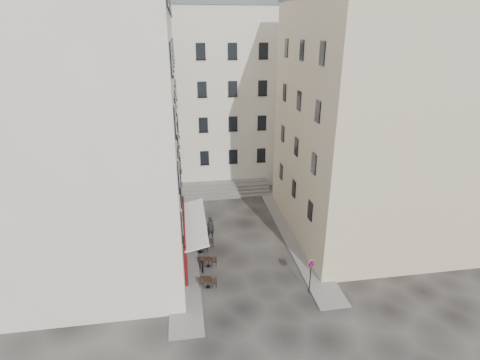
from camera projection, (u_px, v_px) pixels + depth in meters
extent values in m
plane|color=black|center=(246.00, 261.00, 27.58)|extent=(90.00, 90.00, 0.00)
cube|color=slate|center=(184.00, 237.00, 30.58)|extent=(2.00, 22.00, 0.12)
cube|color=slate|center=(293.00, 235.00, 30.96)|extent=(2.00, 18.00, 0.12)
cube|color=beige|center=(86.00, 123.00, 25.13)|extent=(12.00, 16.00, 20.00)
cube|color=beige|center=(373.00, 125.00, 28.97)|extent=(12.00, 14.00, 18.00)
cube|color=beige|center=(209.00, 97.00, 41.56)|extent=(18.00, 10.00, 18.00)
cube|color=slate|center=(206.00, 4.00, 38.12)|extent=(18.20, 10.20, 0.60)
cube|color=#43090D|center=(184.00, 238.00, 27.22)|extent=(0.25, 7.00, 3.50)
cube|color=black|center=(185.00, 242.00, 27.35)|extent=(0.06, 3.85, 2.00)
cube|color=white|center=(195.00, 222.00, 26.89)|extent=(1.58, 7.30, 0.41)
cube|color=#5D5B58|center=(227.00, 195.00, 38.47)|extent=(9.00, 1.80, 0.20)
cube|color=#5D5B58|center=(226.00, 191.00, 38.81)|extent=(9.00, 1.80, 0.20)
cube|color=#5D5B58|center=(225.00, 188.00, 39.15)|extent=(9.00, 1.80, 0.20)
cube|color=#5D5B58|center=(225.00, 184.00, 39.49)|extent=(9.00, 1.80, 0.20)
cylinder|color=black|center=(203.00, 267.00, 26.03)|extent=(0.10, 0.10, 0.90)
sphere|color=black|center=(202.00, 261.00, 25.85)|extent=(0.12, 0.12, 0.12)
cylinder|color=black|center=(200.00, 241.00, 29.24)|extent=(0.10, 0.10, 0.90)
sphere|color=black|center=(200.00, 236.00, 29.07)|extent=(0.12, 0.12, 0.12)
cylinder|color=black|center=(198.00, 221.00, 32.46)|extent=(0.10, 0.10, 0.90)
sphere|color=black|center=(197.00, 216.00, 32.28)|extent=(0.12, 0.12, 0.12)
cylinder|color=black|center=(310.00, 277.00, 23.76)|extent=(0.06, 0.06, 2.41)
cylinder|color=red|center=(311.00, 264.00, 23.40)|extent=(0.53, 0.20, 0.56)
cylinder|color=navy|center=(311.00, 264.00, 23.37)|extent=(0.39, 0.16, 0.40)
cube|color=red|center=(312.00, 265.00, 23.35)|extent=(0.31, 0.13, 0.33)
cylinder|color=black|center=(208.00, 287.00, 24.63)|extent=(0.32, 0.32, 0.02)
cylinder|color=black|center=(208.00, 283.00, 24.53)|extent=(0.04, 0.04, 0.62)
cylinder|color=black|center=(208.00, 280.00, 24.42)|extent=(0.53, 0.53, 0.04)
cube|color=black|center=(214.00, 282.00, 24.57)|extent=(0.34, 0.34, 0.80)
cube|color=black|center=(202.00, 282.00, 24.53)|extent=(0.34, 0.34, 0.80)
cylinder|color=black|center=(208.00, 266.00, 26.84)|extent=(0.33, 0.33, 0.02)
cylinder|color=black|center=(208.00, 262.00, 26.72)|extent=(0.05, 0.05, 0.65)
cylinder|color=black|center=(208.00, 259.00, 26.61)|extent=(0.55, 0.55, 0.04)
cube|color=black|center=(214.00, 261.00, 26.77)|extent=(0.35, 0.35, 0.83)
cube|color=black|center=(202.00, 262.00, 26.73)|extent=(0.35, 0.35, 0.83)
cylinder|color=black|center=(200.00, 252.00, 28.53)|extent=(0.34, 0.34, 0.02)
cylinder|color=black|center=(200.00, 248.00, 28.42)|extent=(0.05, 0.05, 0.65)
cylinder|color=black|center=(200.00, 245.00, 28.31)|extent=(0.56, 0.56, 0.04)
cube|color=black|center=(206.00, 247.00, 28.46)|extent=(0.36, 0.36, 0.84)
cube|color=black|center=(195.00, 248.00, 28.43)|extent=(0.36, 0.36, 0.84)
cylinder|color=black|center=(206.00, 247.00, 29.20)|extent=(0.34, 0.34, 0.02)
cylinder|color=black|center=(206.00, 243.00, 29.08)|extent=(0.05, 0.05, 0.67)
cylinder|color=black|center=(205.00, 240.00, 28.97)|extent=(0.57, 0.57, 0.04)
cube|color=black|center=(211.00, 242.00, 29.12)|extent=(0.36, 0.36, 0.86)
cube|color=black|center=(200.00, 243.00, 29.09)|extent=(0.36, 0.36, 0.86)
cylinder|color=black|center=(196.00, 234.00, 31.05)|extent=(0.34, 0.34, 0.02)
cylinder|color=black|center=(196.00, 231.00, 30.93)|extent=(0.05, 0.05, 0.66)
cylinder|color=black|center=(196.00, 228.00, 30.82)|extent=(0.56, 0.56, 0.04)
cube|color=black|center=(201.00, 230.00, 30.98)|extent=(0.36, 0.36, 0.84)
cube|color=black|center=(191.00, 230.00, 30.94)|extent=(0.36, 0.36, 0.84)
imported|color=black|center=(210.00, 227.00, 30.37)|extent=(0.78, 0.63, 1.85)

